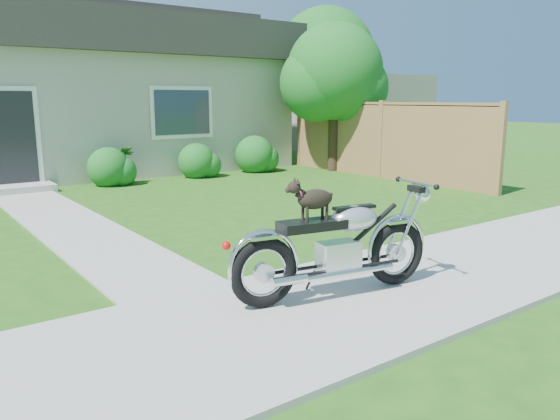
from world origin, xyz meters
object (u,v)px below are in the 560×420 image
(tree_far, at_px, (330,62))
(motorcycle_with_dog, at_px, (338,244))
(fence, at_px, (381,140))
(potted_plant_right, at_px, (125,165))
(tree_near, at_px, (340,77))
(house, at_px, (45,90))

(tree_far, xyz_separation_m, motorcycle_with_dog, (-8.31, -9.61, -2.51))
(fence, distance_m, motorcycle_with_dog, 8.67)
(tree_far, relative_size, motorcycle_with_dog, 2.16)
(tree_far, xyz_separation_m, potted_plant_right, (-7.26, -1.15, -2.63))
(tree_near, bearing_deg, house, 143.85)
(tree_near, bearing_deg, potted_plant_right, 167.91)
(motorcycle_with_dog, bearing_deg, potted_plant_right, 93.69)
(potted_plant_right, bearing_deg, tree_far, 9.03)
(fence, bearing_deg, potted_plant_right, 153.07)
(tree_near, distance_m, potted_plant_right, 6.05)
(tree_near, relative_size, tree_far, 0.82)
(fence, distance_m, tree_near, 2.25)
(fence, height_order, tree_near, tree_near)
(house, bearing_deg, potted_plant_right, -77.10)
(potted_plant_right, height_order, motorcycle_with_dog, motorcycle_with_dog)
(house, height_order, potted_plant_right, house)
(tree_far, bearing_deg, potted_plant_right, -170.97)
(motorcycle_with_dog, bearing_deg, fence, 51.50)
(potted_plant_right, bearing_deg, house, 102.90)
(fence, height_order, potted_plant_right, fence)
(house, distance_m, fence, 8.96)
(house, bearing_deg, motorcycle_with_dog, -91.25)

